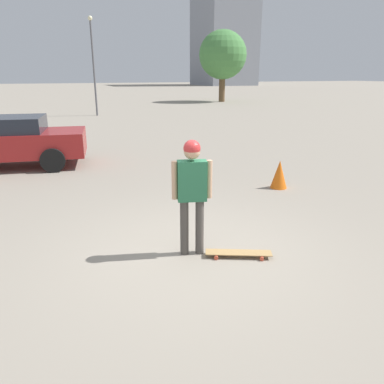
% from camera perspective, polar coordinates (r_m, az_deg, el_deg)
% --- Properties ---
extents(ground_plane, '(220.00, 220.00, 0.00)m').
position_cam_1_polar(ground_plane, '(5.78, 0.00, -9.29)').
color(ground_plane, gray).
extents(person, '(0.57, 0.30, 1.74)m').
position_cam_1_polar(person, '(5.38, 0.00, 1.05)').
color(person, '#4C4742').
rests_on(person, ground_plane).
extents(skateboard, '(0.98, 0.58, 0.07)m').
position_cam_1_polar(skateboard, '(5.70, 7.10, -9.19)').
color(skateboard, tan).
rests_on(skateboard, ground_plane).
extents(car_parked_near, '(4.65, 2.47, 1.45)m').
position_cam_1_polar(car_parked_near, '(12.06, -26.58, 6.96)').
color(car_parked_near, maroon).
rests_on(car_parked_near, ground_plane).
extents(building_block_distant, '(11.30, 14.06, 24.12)m').
position_cam_1_polar(building_block_distant, '(93.62, 4.87, 23.34)').
color(building_block_distant, gray).
rests_on(building_block_distant, ground_plane).
extents(tree_distant, '(4.47, 4.47, 6.54)m').
position_cam_1_polar(tree_distant, '(37.49, 4.70, 20.08)').
color(tree_distant, brown).
rests_on(tree_distant, ground_plane).
extents(traffic_cone, '(0.39, 0.39, 0.67)m').
position_cam_1_polar(traffic_cone, '(9.12, 13.15, 2.64)').
color(traffic_cone, orange).
rests_on(traffic_cone, ground_plane).
extents(lamp_post, '(0.28, 0.28, 5.96)m').
position_cam_1_polar(lamp_post, '(25.56, -14.84, 18.99)').
color(lamp_post, '#59595E').
rests_on(lamp_post, ground_plane).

